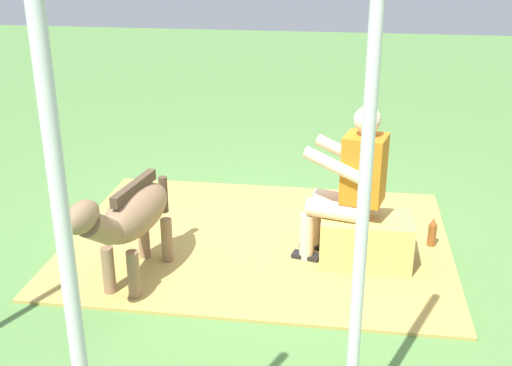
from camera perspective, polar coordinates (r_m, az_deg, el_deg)
name	(u,v)px	position (r m, az deg, el deg)	size (l,w,h in m)	color
ground_plane	(261,246)	(5.38, 0.44, -5.62)	(24.00, 24.00, 0.00)	#568442
hay_patch	(258,240)	(5.45, 0.20, -5.12)	(3.19, 2.40, 0.02)	tan
hay_bale	(366,241)	(5.08, 9.76, -5.16)	(0.70, 0.42, 0.41)	tan
person_seated	(349,181)	(4.90, 8.30, 0.21)	(0.71, 0.52, 1.29)	beige
pony_standing	(130,217)	(4.68, -11.17, -3.01)	(0.45, 1.34, 0.91)	#8C6B4C
soda_bottle	(432,234)	(5.49, 15.43, -4.38)	(0.07, 0.07, 0.27)	brown
tent_pole_left	(363,219)	(2.91, 9.48, -3.20)	(0.06, 0.06, 2.53)	silver
tent_pole_mid	(72,299)	(2.37, -16.12, -9.91)	(0.06, 0.06, 2.53)	silver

